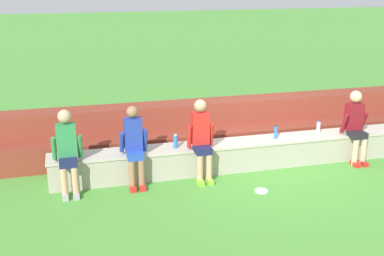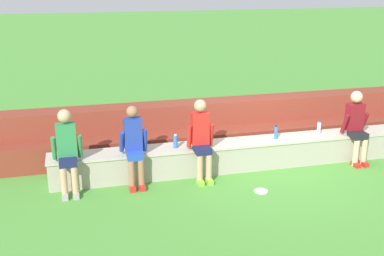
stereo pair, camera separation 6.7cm
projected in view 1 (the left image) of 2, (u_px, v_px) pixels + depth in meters
ground_plane at (275, 169)px, 9.15m from camera, size 80.00×80.00×0.00m
stone_seating_wall at (270, 151)px, 9.31m from camera, size 8.35×0.57×0.53m
brick_bleachers at (247, 126)px, 10.42m from camera, size 11.25×1.13×0.98m
person_far_left at (67, 149)px, 7.96m from camera, size 0.50×0.54×1.45m
person_left_of_center at (134, 145)px, 8.27m from camera, size 0.48×0.53×1.42m
person_center at (201, 138)px, 8.53m from camera, size 0.49×0.57×1.46m
person_right_of_center at (356, 124)px, 9.33m from camera, size 0.50×0.57×1.42m
water_bottle_mid_left at (318, 128)px, 9.49m from camera, size 0.07×0.07×0.26m
water_bottle_center_gap at (176, 141)px, 8.71m from camera, size 0.08×0.08×0.26m
water_bottle_mid_right at (276, 132)px, 9.20m from camera, size 0.06×0.06×0.27m
frisbee at (261, 191)px, 8.23m from camera, size 0.23×0.23×0.02m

